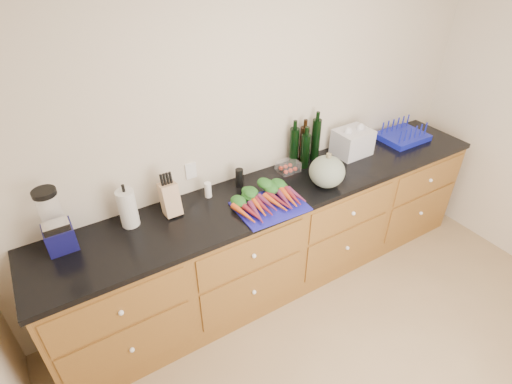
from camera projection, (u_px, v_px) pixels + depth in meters
wall_back at (260, 127)px, 3.01m from camera, size 4.10×0.05×2.60m
cabinets at (281, 237)px, 3.26m from camera, size 3.60×0.64×0.90m
countertop at (283, 189)px, 3.00m from camera, size 3.64×0.62×0.04m
cutting_board at (270, 206)px, 2.78m from camera, size 0.48×0.37×0.01m
carrots at (267, 199)px, 2.79m from camera, size 0.46×0.34×0.07m
squash at (327, 172)px, 2.94m from camera, size 0.27×0.27×0.24m
blender_appliance at (55, 224)px, 2.34m from camera, size 0.17×0.17×0.42m
paper_towel at (128, 208)px, 2.55m from camera, size 0.12×0.12×0.26m
knife_block at (170, 199)px, 2.67m from camera, size 0.11×0.11×0.22m
grinder_salt at (208, 190)px, 2.85m from camera, size 0.05×0.05×0.11m
grinder_pepper at (239, 178)px, 2.96m from camera, size 0.06×0.06×0.15m
canister_chrome at (241, 180)px, 2.97m from camera, size 0.05×0.05×0.10m
tomato_box at (288, 167)px, 3.16m from camera, size 0.17×0.13×0.08m
bottles at (305, 145)px, 3.19m from camera, size 0.29×0.15×0.35m
grocery_bag at (352, 142)px, 3.35m from camera, size 0.30×0.24×0.22m
dish_rack at (403, 135)px, 3.61m from camera, size 0.41×0.33×0.16m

